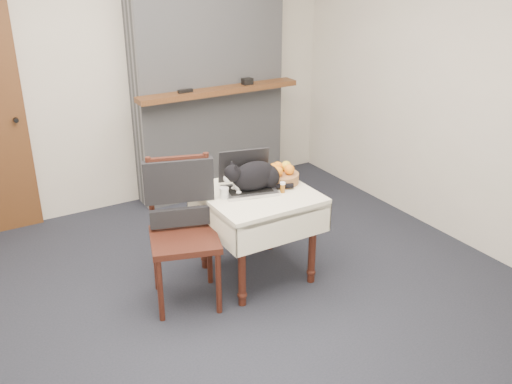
{
  "coord_description": "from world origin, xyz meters",
  "views": [
    {
      "loc": [
        -1.5,
        -3.13,
        2.36
      ],
      "look_at": [
        0.41,
        0.12,
        0.73
      ],
      "focal_mm": 40.0,
      "sensor_mm": 36.0,
      "label": 1
    }
  ],
  "objects_px": {
    "pill_bottle": "(283,187)",
    "chair": "(181,211)",
    "side_table": "(257,206)",
    "laptop": "(247,180)",
    "cat": "(256,176)",
    "cream_jar": "(224,193)",
    "fruit_basket": "(281,175)"
  },
  "relations": [
    {
      "from": "side_table",
      "to": "chair",
      "type": "relative_size",
      "value": 0.75
    },
    {
      "from": "laptop",
      "to": "cream_jar",
      "type": "bearing_deg",
      "value": -151.11
    },
    {
      "from": "fruit_basket",
      "to": "chair",
      "type": "xyz_separation_m",
      "value": [
        -0.83,
        -0.01,
        -0.09
      ]
    },
    {
      "from": "cream_jar",
      "to": "chair",
      "type": "xyz_separation_m",
      "value": [
        -0.33,
        0.02,
        -0.07
      ]
    },
    {
      "from": "side_table",
      "to": "laptop",
      "type": "height_order",
      "value": "laptop"
    },
    {
      "from": "side_table",
      "to": "laptop",
      "type": "bearing_deg",
      "value": 110.24
    },
    {
      "from": "laptop",
      "to": "cat",
      "type": "relative_size",
      "value": 0.87
    },
    {
      "from": "cream_jar",
      "to": "pill_bottle",
      "type": "relative_size",
      "value": 0.96
    },
    {
      "from": "cream_jar",
      "to": "chair",
      "type": "bearing_deg",
      "value": 176.26
    },
    {
      "from": "side_table",
      "to": "cream_jar",
      "type": "distance_m",
      "value": 0.3
    },
    {
      "from": "pill_bottle",
      "to": "chair",
      "type": "relative_size",
      "value": 0.08
    },
    {
      "from": "cat",
      "to": "pill_bottle",
      "type": "height_order",
      "value": "cat"
    },
    {
      "from": "pill_bottle",
      "to": "chair",
      "type": "bearing_deg",
      "value": 168.06
    },
    {
      "from": "cat",
      "to": "chair",
      "type": "height_order",
      "value": "chair"
    },
    {
      "from": "cream_jar",
      "to": "fruit_basket",
      "type": "bearing_deg",
      "value": 3.75
    },
    {
      "from": "laptop",
      "to": "pill_bottle",
      "type": "bearing_deg",
      "value": -31.97
    },
    {
      "from": "laptop",
      "to": "fruit_basket",
      "type": "relative_size",
      "value": 1.69
    },
    {
      "from": "cream_jar",
      "to": "pill_bottle",
      "type": "distance_m",
      "value": 0.43
    },
    {
      "from": "cream_jar",
      "to": "cat",
      "type": "bearing_deg",
      "value": 0.82
    },
    {
      "from": "chair",
      "to": "cream_jar",
      "type": "bearing_deg",
      "value": 13.64
    },
    {
      "from": "laptop",
      "to": "chair",
      "type": "xyz_separation_m",
      "value": [
        -0.55,
        -0.04,
        -0.1
      ]
    },
    {
      "from": "cat",
      "to": "side_table",
      "type": "bearing_deg",
      "value": -98.68
    },
    {
      "from": "laptop",
      "to": "side_table",
      "type": "bearing_deg",
      "value": -55.81
    },
    {
      "from": "pill_bottle",
      "to": "fruit_basket",
      "type": "xyz_separation_m",
      "value": [
        0.1,
        0.17,
        0.02
      ]
    },
    {
      "from": "cat",
      "to": "cream_jar",
      "type": "height_order",
      "value": "cat"
    },
    {
      "from": "pill_bottle",
      "to": "chair",
      "type": "xyz_separation_m",
      "value": [
        -0.74,
        0.16,
        -0.07
      ]
    },
    {
      "from": "side_table",
      "to": "chair",
      "type": "height_order",
      "value": "chair"
    },
    {
      "from": "fruit_basket",
      "to": "cat",
      "type": "bearing_deg",
      "value": -173.11
    },
    {
      "from": "cat",
      "to": "fruit_basket",
      "type": "height_order",
      "value": "cat"
    },
    {
      "from": "cat",
      "to": "chair",
      "type": "xyz_separation_m",
      "value": [
        -0.59,
        0.02,
        -0.14
      ]
    },
    {
      "from": "fruit_basket",
      "to": "pill_bottle",
      "type": "bearing_deg",
      "value": -119.73
    },
    {
      "from": "side_table",
      "to": "fruit_basket",
      "type": "bearing_deg",
      "value": 13.98
    }
  ]
}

